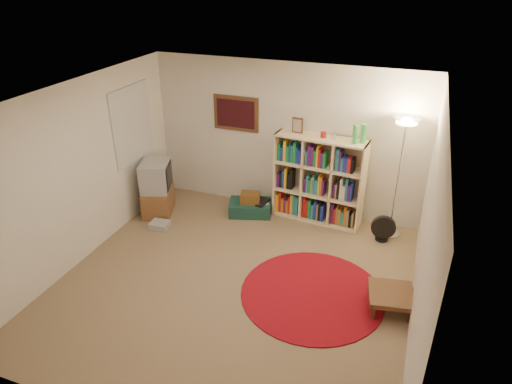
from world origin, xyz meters
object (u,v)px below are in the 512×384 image
floor_fan (383,228)px  suitcase (250,208)px  tv_stand (157,189)px  bookshelf (318,180)px  floor_lamp (404,140)px  side_table (391,295)px

floor_fan → suitcase: floor_fan is taller
tv_stand → bookshelf: bearing=-3.7°
tv_stand → suitcase: bearing=-1.1°
floor_lamp → tv_stand: 3.98m
side_table → floor_fan: bearing=99.8°
floor_lamp → tv_stand: bearing=-170.3°
side_table → bookshelf: bearing=126.8°
bookshelf → floor_lamp: 1.50m
bookshelf → side_table: bookshelf is taller
bookshelf → side_table: (1.39, -1.85, -0.49)m
suitcase → side_table: (2.46, -1.62, 0.10)m
floor_fan → suitcase: (-2.19, 0.08, -0.10)m
bookshelf → tv_stand: (-2.54, -0.73, -0.25)m
floor_fan → tv_stand: size_ratio=0.46×
tv_stand → side_table: 4.09m
bookshelf → floor_fan: size_ratio=4.07×
floor_fan → tv_stand: tv_stand is taller
floor_lamp → side_table: 2.24m
floor_fan → side_table: (0.27, -1.54, -0.01)m
suitcase → side_table: size_ratio=1.26×
floor_fan → floor_lamp: bearing=58.8°
tv_stand → floor_fan: bearing=-13.2°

